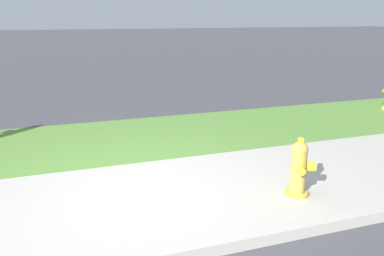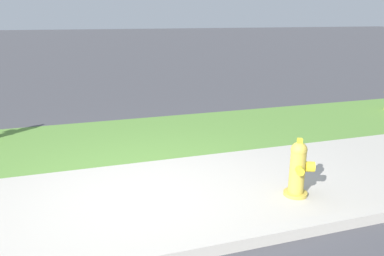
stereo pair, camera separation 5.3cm
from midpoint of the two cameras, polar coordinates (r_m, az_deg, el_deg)
ground_plane at (r=4.47m, az=-7.75°, el=-10.73°), size 120.00×120.00×0.00m
sidewalk_pavement at (r=4.47m, az=-7.75°, el=-10.67°), size 18.00×2.23×0.01m
grass_verge at (r=6.62m, az=-11.59°, el=-1.63°), size 18.00×2.46×0.01m
street_curb at (r=3.44m, az=-3.80°, el=-18.70°), size 18.00×0.16×0.12m
fire_hydrant_far_end at (r=4.55m, az=15.66°, el=-5.97°), size 0.34×0.37×0.72m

